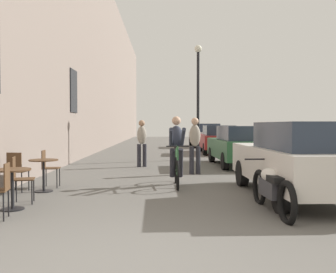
# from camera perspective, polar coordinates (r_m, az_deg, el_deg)

# --- Properties ---
(ground_plane) EXTENTS (88.00, 88.00, 0.00)m
(ground_plane) POSITION_cam_1_polar(r_m,az_deg,el_deg) (4.23, -5.77, -18.92)
(ground_plane) COLOR #5B5954
(building_facade_left) EXTENTS (0.54, 68.00, 10.83)m
(building_facade_left) POSITION_cam_1_polar(r_m,az_deg,el_deg) (18.75, -12.91, 13.77)
(building_facade_left) COLOR gray
(building_facade_left) RESTS_ON ground_plane
(cafe_table_near) EXTENTS (0.64, 0.64, 0.72)m
(cafe_table_near) POSITION_cam_1_polar(r_m,az_deg,el_deg) (7.23, -22.44, -6.12)
(cafe_table_near) COLOR black
(cafe_table_near) RESTS_ON ground_plane
(cafe_chair_near_toward_street) EXTENTS (0.44, 0.44, 0.89)m
(cafe_chair_near_toward_street) POSITION_cam_1_polar(r_m,az_deg,el_deg) (6.59, -23.99, -6.93)
(cafe_chair_near_toward_street) COLOR black
(cafe_chair_near_toward_street) RESTS_ON ground_plane
(cafe_chair_near_toward_wall) EXTENTS (0.45, 0.45, 0.89)m
(cafe_chair_near_toward_wall) POSITION_cam_1_polar(r_m,az_deg,el_deg) (7.76, -21.48, -5.60)
(cafe_chair_near_toward_wall) COLOR black
(cafe_chair_near_toward_wall) RESTS_ON ground_plane
(cafe_table_mid) EXTENTS (0.64, 0.64, 0.72)m
(cafe_table_mid) POSITION_cam_1_polar(r_m,az_deg,el_deg) (8.93, -18.25, -4.59)
(cafe_table_mid) COLOR black
(cafe_table_mid) RESTS_ON ground_plane
(cafe_chair_mid_toward_street) EXTENTS (0.43, 0.43, 0.89)m
(cafe_chair_mid_toward_street) POSITION_cam_1_polar(r_m,az_deg,el_deg) (9.05, -21.87, -4.57)
(cafe_chair_mid_toward_street) COLOR black
(cafe_chair_mid_toward_street) RESTS_ON ground_plane
(cafe_chair_mid_toward_wall) EXTENTS (0.41, 0.41, 0.89)m
(cafe_chair_mid_toward_wall) POSITION_cam_1_polar(r_m,az_deg,el_deg) (9.51, -17.64, -4.23)
(cafe_chair_mid_toward_wall) COLOR black
(cafe_chair_mid_toward_wall) RESTS_ON ground_plane
(cyclist_on_bicycle) EXTENTS (0.52, 1.76, 1.74)m
(cyclist_on_bicycle) POSITION_cam_1_polar(r_m,az_deg,el_deg) (9.33, 1.29, -2.46)
(cyclist_on_bicycle) COLOR black
(cyclist_on_bicycle) RESTS_ON ground_plane
(pedestrian_near) EXTENTS (0.36, 0.27, 1.72)m
(pedestrian_near) POSITION_cam_1_polar(r_m,az_deg,el_deg) (11.48, 4.08, -0.88)
(pedestrian_near) COLOR #26262D
(pedestrian_near) RESTS_ON ground_plane
(pedestrian_mid) EXTENTS (0.38, 0.30, 1.67)m
(pedestrian_mid) POSITION_cam_1_polar(r_m,az_deg,el_deg) (13.49, -3.97, -0.61)
(pedestrian_mid) COLOR #26262D
(pedestrian_mid) RESTS_ON ground_plane
(street_lamp) EXTENTS (0.32, 0.32, 4.90)m
(street_lamp) POSITION_cam_1_polar(r_m,az_deg,el_deg) (16.31, 4.55, 7.42)
(street_lamp) COLOR black
(street_lamp) RESTS_ON ground_plane
(parked_car_nearest) EXTENTS (1.92, 4.40, 1.55)m
(parked_car_nearest) POSITION_cam_1_polar(r_m,az_deg,el_deg) (8.16, 19.31, -3.20)
(parked_car_nearest) COLOR beige
(parked_car_nearest) RESTS_ON ground_plane
(parked_car_second) EXTENTS (1.84, 4.15, 1.46)m
(parked_car_second) POSITION_cam_1_polar(r_m,az_deg,el_deg) (14.02, 10.71, -1.30)
(parked_car_second) COLOR #23512D
(parked_car_second) RESTS_ON ground_plane
(parked_car_third) EXTENTS (1.81, 4.16, 1.47)m
(parked_car_third) POSITION_cam_1_polar(r_m,az_deg,el_deg) (20.07, 7.49, -0.36)
(parked_car_third) COLOR maroon
(parked_car_third) RESTS_ON ground_plane
(parked_car_fourth) EXTENTS (1.94, 4.49, 1.59)m
(parked_car_fourth) POSITION_cam_1_polar(r_m,az_deg,el_deg) (26.04, 5.62, 0.26)
(parked_car_fourth) COLOR #B7B7BC
(parked_car_fourth) RESTS_ON ground_plane
(parked_motorcycle) EXTENTS (0.62, 2.15, 0.92)m
(parked_motorcycle) POSITION_cam_1_polar(r_m,az_deg,el_deg) (6.77, 15.40, -7.57)
(parked_motorcycle) COLOR black
(parked_motorcycle) RESTS_ON ground_plane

